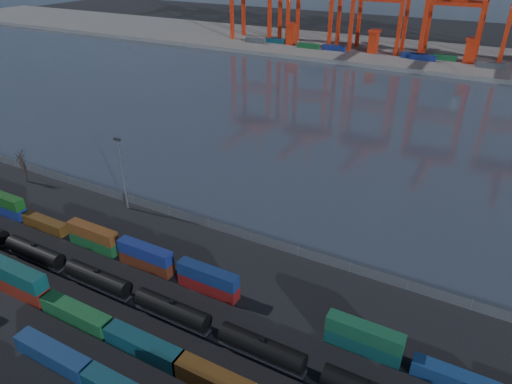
% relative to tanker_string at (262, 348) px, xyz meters
% --- Properties ---
extents(ground, '(700.00, 700.00, 0.00)m').
position_rel_tanker_string_xyz_m(ground, '(-15.26, -3.56, -2.04)').
color(ground, black).
rests_on(ground, ground).
extents(harbor_water, '(700.00, 700.00, 0.00)m').
position_rel_tanker_string_xyz_m(harbor_water, '(-15.26, 101.44, -2.04)').
color(harbor_water, '#2B323E').
rests_on(harbor_water, ground).
extents(far_quay, '(700.00, 70.00, 2.00)m').
position_rel_tanker_string_xyz_m(far_quay, '(-15.26, 206.44, -1.04)').
color(far_quay, '#514F4C').
rests_on(far_quay, ground).
extents(container_row_south, '(141.07, 2.58, 5.50)m').
position_rel_tanker_string_xyz_m(container_row_south, '(-31.93, -14.30, 0.12)').
color(container_row_south, '#3E4143').
rests_on(container_row_south, ground).
extents(container_row_mid, '(142.17, 2.59, 5.52)m').
position_rel_tanker_string_xyz_m(container_row_mid, '(-17.86, -7.15, -0.43)').
color(container_row_mid, '#424347').
rests_on(container_row_mid, ground).
extents(container_row_north, '(140.89, 2.23, 4.76)m').
position_rel_tanker_string_xyz_m(container_row_north, '(-19.64, 8.20, -0.06)').
color(container_row_north, navy).
rests_on(container_row_north, ground).
extents(tanker_string, '(137.26, 2.85, 4.08)m').
position_rel_tanker_string_xyz_m(tanker_string, '(0.00, 0.00, 0.00)').
color(tanker_string, black).
rests_on(tanker_string, ground).
extents(waterfront_fence, '(160.12, 0.12, 2.20)m').
position_rel_tanker_string_xyz_m(waterfront_fence, '(-15.26, 24.44, -1.04)').
color(waterfront_fence, '#595B5E').
rests_on(waterfront_fence, ground).
extents(bare_tree, '(2.11, 2.17, 8.34)m').
position_rel_tanker_string_xyz_m(bare_tree, '(-75.83, 20.31, 2.12)').
color(bare_tree, black).
rests_on(bare_tree, ground).
extents(yard_light_mast, '(1.60, 0.40, 16.60)m').
position_rel_tanker_string_xyz_m(yard_light_mast, '(-45.26, 22.44, 7.25)').
color(yard_light_mast, slate).
rests_on(yard_light_mast, ground).
extents(quay_containers, '(172.58, 10.99, 2.60)m').
position_rel_tanker_string_xyz_m(quay_containers, '(-26.26, 191.90, 1.26)').
color(quay_containers, navy).
rests_on(quay_containers, far_quay).
extents(straddle_carriers, '(140.00, 7.00, 11.10)m').
position_rel_tanker_string_xyz_m(straddle_carriers, '(-17.76, 196.44, 5.77)').
color(straddle_carriers, red).
rests_on(straddle_carriers, far_quay).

